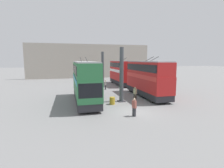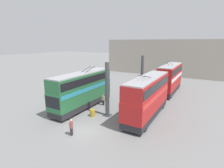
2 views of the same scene
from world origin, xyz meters
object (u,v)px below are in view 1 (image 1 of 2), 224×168
at_px(bus_right_mid, 85,79).
at_px(person_aisle_foreground, 134,107).
at_px(person_aisle_midway, 105,85).
at_px(person_by_left_row, 135,93).
at_px(person_by_right_row, 98,92).
at_px(oil_drum, 112,101).
at_px(bus_left_near, 147,76).
at_px(bus_left_far, 121,71).

bearing_deg(bus_right_mid, person_aisle_foreground, -149.80).
bearing_deg(person_aisle_midway, person_by_left_row, -64.78).
bearing_deg(person_aisle_foreground, person_by_left_row, 48.40).
height_order(person_by_right_row, oil_drum, person_by_right_row).
relative_size(bus_left_near, person_by_right_row, 6.35).
bearing_deg(bus_left_near, person_aisle_midway, 31.99).
distance_m(person_by_left_row, person_aisle_foreground, 6.68).
bearing_deg(bus_left_near, person_aisle_foreground, 147.85).
height_order(person_by_left_row, person_by_right_row, person_by_left_row).
height_order(bus_left_near, person_aisle_foreground, bus_left_near).
bearing_deg(bus_left_far, person_by_right_row, 149.80).
height_order(bus_left_far, person_aisle_midway, bus_left_far).
distance_m(person_by_left_row, oil_drum, 3.72).
relative_size(bus_right_mid, person_aisle_foreground, 6.36).
relative_size(person_aisle_midway, oil_drum, 1.92).
bearing_deg(person_aisle_foreground, bus_left_near, 38.50).
relative_size(person_by_left_row, oil_drum, 2.03).
bearing_deg(oil_drum, person_aisle_foreground, -169.44).
bearing_deg(bus_left_far, oil_drum, 159.48).
bearing_deg(bus_right_mid, person_aisle_midway, -26.97).
xyz_separation_m(bus_left_near, person_by_left_row, (-1.95, 2.58, -1.96)).
distance_m(bus_left_far, person_by_right_row, 14.05).
xyz_separation_m(person_by_left_row, person_aisle_midway, (9.30, 2.00, -0.06)).
bearing_deg(bus_right_mid, bus_left_near, -81.22).
xyz_separation_m(person_by_left_row, person_aisle_foreground, (-6.18, 2.53, -0.04)).
relative_size(person_aisle_foreground, person_by_right_row, 1.05).
bearing_deg(person_by_left_row, bus_left_near, -174.81).
bearing_deg(person_aisle_midway, oil_drum, -84.60).
distance_m(bus_left_far, person_aisle_foreground, 21.63).
bearing_deg(bus_left_near, bus_left_far, 0.00).
bearing_deg(person_aisle_foreground, person_aisle_midway, 68.70).
xyz_separation_m(person_by_right_row, person_aisle_midway, (6.57, -2.41, 0.03)).
bearing_deg(bus_left_near, oil_drum, 118.63).
bearing_deg(person_by_right_row, oil_drum, 9.94).
xyz_separation_m(bus_right_mid, person_by_right_row, (2.17, -2.04, -2.03)).
bearing_deg(bus_left_far, bus_right_mid, 147.50).
height_order(bus_right_mid, person_by_left_row, bus_right_mid).
relative_size(person_aisle_foreground, oil_drum, 1.96).
height_order(person_by_left_row, person_aisle_foreground, person_by_left_row).
xyz_separation_m(bus_left_near, person_aisle_midway, (7.34, 4.59, -2.02)).
bearing_deg(bus_left_near, person_by_left_row, 127.07).
bearing_deg(oil_drum, bus_left_far, -20.52).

